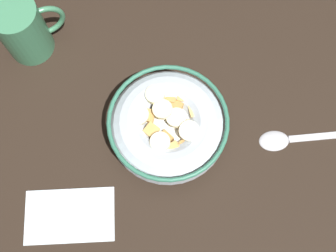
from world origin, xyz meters
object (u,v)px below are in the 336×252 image
object	(u,v)px
cereal_bowl	(168,126)
folded_napkin	(70,216)
coffee_mug	(24,29)
spoon	(286,139)

from	to	relation	value
cereal_bowl	folded_napkin	bearing A→B (deg)	-163.59
coffee_mug	spoon	bearing A→B (deg)	-47.18
spoon	coffee_mug	size ratio (longest dim) A/B	1.37
cereal_bowl	spoon	xyz separation A→B (cm)	(14.74, -8.22, -2.65)
cereal_bowl	spoon	world-z (taller)	cereal_bowl
cereal_bowl	folded_napkin	size ratio (longest dim) A/B	1.35
coffee_mug	folded_napkin	size ratio (longest dim) A/B	0.82
spoon	cereal_bowl	bearing A→B (deg)	150.85
spoon	folded_napkin	distance (cm)	32.00
spoon	coffee_mug	distance (cm)	40.69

